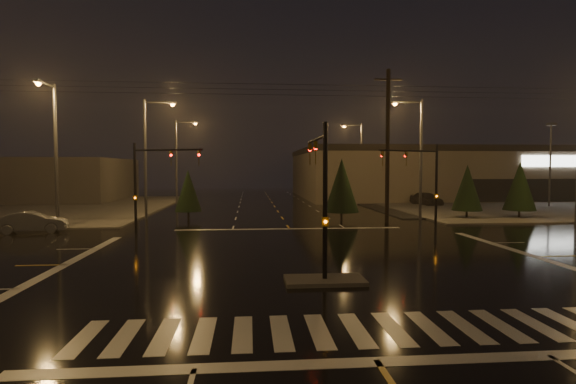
{
  "coord_description": "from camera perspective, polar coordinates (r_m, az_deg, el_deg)",
  "views": [
    {
      "loc": [
        -2.81,
        -20.5,
        4.28
      ],
      "look_at": [
        -0.72,
        3.8,
        3.0
      ],
      "focal_mm": 28.0,
      "sensor_mm": 36.0,
      "label": 1
    }
  ],
  "objects": [
    {
      "name": "ground",
      "position": [
        21.13,
        2.86,
        -8.69
      ],
      "size": [
        140.0,
        140.0,
        0.0
      ],
      "primitive_type": "plane",
      "color": "black",
      "rests_on": "ground"
    },
    {
      "name": "sidewalk_ne",
      "position": [
        60.37,
        28.04,
        -1.36
      ],
      "size": [
        36.0,
        36.0,
        0.12
      ],
      "primitive_type": "cube",
      "color": "#46433E",
      "rests_on": "ground"
    },
    {
      "name": "median_island",
      "position": [
        17.26,
        4.69,
        -11.11
      ],
      "size": [
        3.0,
        1.6,
        0.15
      ],
      "primitive_type": "cube",
      "color": "#46433E",
      "rests_on": "ground"
    },
    {
      "name": "crosswalk",
      "position": [
        12.58,
        8.66,
        -16.89
      ],
      "size": [
        15.0,
        2.6,
        0.01
      ],
      "primitive_type": "cube",
      "color": "beige",
      "rests_on": "ground"
    },
    {
      "name": "stop_bar_near",
      "position": [
        10.79,
        11.32,
        -20.4
      ],
      "size": [
        16.0,
        0.5,
        0.01
      ],
      "primitive_type": "cube",
      "color": "beige",
      "rests_on": "ground"
    },
    {
      "name": "stop_bar_far",
      "position": [
        31.91,
        0.18,
        -4.7
      ],
      "size": [
        16.0,
        0.5,
        0.01
      ],
      "primitive_type": "cube",
      "color": "beige",
      "rests_on": "ground"
    },
    {
      "name": "retail_building",
      "position": [
        76.49,
        24.74,
        2.4
      ],
      "size": [
        60.2,
        28.3,
        7.2
      ],
      "color": "#706750",
      "rests_on": "ground"
    },
    {
      "name": "commercial_block",
      "position": [
        70.32,
        -32.16,
        1.34
      ],
      "size": [
        30.0,
        18.0,
        5.6
      ],
      "primitive_type": "cube",
      "color": "#44403C",
      "rests_on": "ground"
    },
    {
      "name": "signal_mast_median",
      "position": [
        17.66,
        4.24,
        1.28
      ],
      "size": [
        0.25,
        4.59,
        6.0
      ],
      "color": "black",
      "rests_on": "ground"
    },
    {
      "name": "signal_mast_ne",
      "position": [
        33.02,
        16.99,
        2.02
      ],
      "size": [
        4.84,
        1.86,
        6.0
      ],
      "color": "black",
      "rests_on": "ground"
    },
    {
      "name": "signal_mast_nw",
      "position": [
        31.36,
        -17.24,
        1.98
      ],
      "size": [
        4.84,
        1.86,
        6.0
      ],
      "color": "black",
      "rests_on": "ground"
    },
    {
      "name": "streetlight_1",
      "position": [
        39.43,
        -17.24,
        5.08
      ],
      "size": [
        2.77,
        0.32,
        10.0
      ],
      "color": "#38383A",
      "rests_on": "ground"
    },
    {
      "name": "streetlight_2",
      "position": [
        55.16,
        -13.69,
        4.5
      ],
      "size": [
        2.77,
        0.32,
        10.0
      ],
      "color": "#38383A",
      "rests_on": "ground"
    },
    {
      "name": "streetlight_3",
      "position": [
        39.12,
        16.12,
        5.12
      ],
      "size": [
        2.77,
        0.32,
        10.0
      ],
      "color": "#38383A",
      "rests_on": "ground"
    },
    {
      "name": "streetlight_4",
      "position": [
        58.23,
        9.03,
        4.46
      ],
      "size": [
        2.77,
        0.32,
        10.0
      ],
      "color": "#38383A",
      "rests_on": "ground"
    },
    {
      "name": "streetlight_5",
      "position": [
        34.35,
        -27.61,
        5.2
      ],
      "size": [
        0.32,
        2.77,
        10.0
      ],
      "color": "#38383A",
      "rests_on": "ground"
    },
    {
      "name": "utility_pole_1",
      "position": [
        36.2,
        12.54,
        5.86
      ],
      "size": [
        2.2,
        0.32,
        12.0
      ],
      "color": "black",
      "rests_on": "ground"
    },
    {
      "name": "conifer_0",
      "position": [
        41.21,
        21.81,
        0.53
      ],
      "size": [
        2.51,
        2.51,
        4.62
      ],
      "color": "black",
      "rests_on": "ground"
    },
    {
      "name": "conifer_1",
      "position": [
        43.32,
        27.36,
        0.69
      ],
      "size": [
        2.68,
        2.68,
        4.88
      ],
      "color": "black",
      "rests_on": "ground"
    },
    {
      "name": "conifer_3",
      "position": [
        38.33,
        -12.56,
        0.17
      ],
      "size": [
        2.22,
        2.22,
        4.17
      ],
      "color": "black",
      "rests_on": "ground"
    },
    {
      "name": "conifer_4",
      "position": [
        37.12,
        6.82,
        0.86
      ],
      "size": [
        2.82,
        2.82,
        5.11
      ],
      "color": "black",
      "rests_on": "ground"
    },
    {
      "name": "car_parked",
      "position": [
        54.11,
        17.16,
        -0.82
      ],
      "size": [
        2.79,
        4.99,
        1.6
      ],
      "primitive_type": "imported",
      "rotation": [
        0.0,
        0.0,
        0.2
      ],
      "color": "black",
      "rests_on": "ground"
    },
    {
      "name": "car_crossing",
      "position": [
        34.41,
        -29.74,
        -3.35
      ],
      "size": [
        4.55,
        2.47,
        1.42
      ],
      "primitive_type": "imported",
      "rotation": [
        0.0,
        0.0,
        1.81
      ],
      "color": "#595C60",
      "rests_on": "ground"
    }
  ]
}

